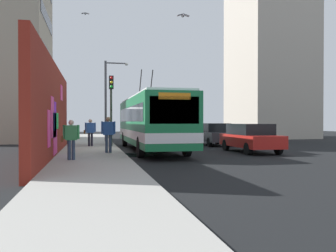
{
  "coord_description": "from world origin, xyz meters",
  "views": [
    {
      "loc": [
        -20.92,
        1.68,
        1.7
      ],
      "look_at": [
        -1.06,
        -2.71,
        1.45
      ],
      "focal_mm": 37.97,
      "sensor_mm": 36.0,
      "label": 1
    }
  ],
  "objects": [
    {
      "name": "sidewalk_slab",
      "position": [
        0.0,
        1.6,
        0.07
      ],
      "size": [
        48.0,
        3.2,
        0.15
      ],
      "primitive_type": "cube",
      "color": "#9E9B93",
      "rests_on": "ground_plane"
    },
    {
      "name": "pedestrian_at_curb",
      "position": [
        -3.0,
        0.77,
        1.21
      ],
      "size": [
        0.24,
        0.71,
        1.78
      ],
      "color": "#2D3F59",
      "rests_on": "sidewalk_slab"
    },
    {
      "name": "building_far_left",
      "position": [
        12.22,
        9.2,
        9.75
      ],
      "size": [
        9.89,
        7.7,
        19.5
      ],
      "color": "#9E937F",
      "rests_on": "ground_plane"
    },
    {
      "name": "ground_plane",
      "position": [
        0.0,
        0.0,
        0.0
      ],
      "size": [
        80.0,
        80.0,
        0.0
      ],
      "primitive_type": "plane",
      "color": "black"
    },
    {
      "name": "parked_car_red",
      "position": [
        -2.75,
        -7.0,
        0.84
      ],
      "size": [
        4.54,
        1.92,
        1.58
      ],
      "color": "#B21E19",
      "rests_on": "ground_plane"
    },
    {
      "name": "pedestrian_near_wall",
      "position": [
        -6.05,
        2.42,
        1.09
      ],
      "size": [
        0.22,
        0.73,
        1.62
      ],
      "color": "#2D3F59",
      "rests_on": "sidewalk_slab"
    },
    {
      "name": "curbside_puddle",
      "position": [
        -2.93,
        -0.6,
        0.0
      ],
      "size": [
        2.2,
        2.2,
        0.0
      ],
      "primitive_type": "cylinder",
      "color": "black",
      "rests_on": "ground_plane"
    },
    {
      "name": "traffic_light",
      "position": [
        1.71,
        0.35,
        3.13
      ],
      "size": [
        0.49,
        0.28,
        4.46
      ],
      "color": "#2D382D",
      "rests_on": "sidewalk_slab"
    },
    {
      "name": "pedestrian_midblock",
      "position": [
        2.09,
        1.65,
        1.15
      ],
      "size": [
        0.23,
        0.76,
        1.7
      ],
      "color": "#1E1E2D",
      "rests_on": "sidewalk_slab"
    },
    {
      "name": "street_lamp",
      "position": [
        7.3,
        0.23,
        3.8
      ],
      "size": [
        0.44,
        1.86,
        6.31
      ],
      "color": "#4C4C51",
      "rests_on": "sidewalk_slab"
    },
    {
      "name": "parked_car_dark_gray",
      "position": [
        3.21,
        -7.0,
        0.83
      ],
      "size": [
        4.46,
        1.86,
        1.58
      ],
      "color": "#38383D",
      "rests_on": "ground_plane"
    },
    {
      "name": "building_far_right",
      "position": [
        13.7,
        -17.0,
        9.3
      ],
      "size": [
        8.57,
        6.96,
        18.6
      ],
      "color": "#B2A899",
      "rests_on": "ground_plane"
    },
    {
      "name": "graffiti_wall",
      "position": [
        -3.46,
        3.35,
        2.18
      ],
      "size": [
        15.1,
        0.32,
        4.37
      ],
      "color": "maroon",
      "rests_on": "ground_plane"
    },
    {
      "name": "city_bus",
      "position": [
        -0.39,
        -1.8,
        1.75
      ],
      "size": [
        12.22,
        2.55,
        4.92
      ],
      "color": "#19723F",
      "rests_on": "ground_plane"
    }
  ]
}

